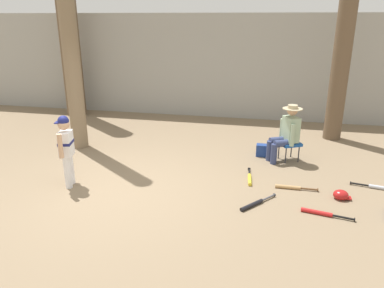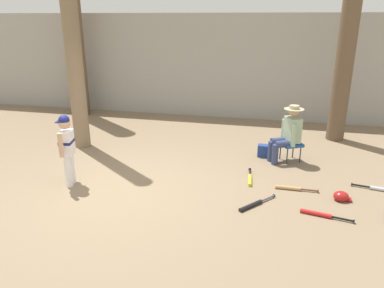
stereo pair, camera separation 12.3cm
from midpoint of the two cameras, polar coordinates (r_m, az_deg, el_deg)
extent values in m
plane|color=#7F6B51|center=(6.63, -10.86, -7.09)|extent=(60.00, 60.00, 0.00)
cube|color=#9E9E99|center=(11.34, 0.24, 12.07)|extent=(18.00, 0.36, 3.00)
cylinder|color=#7F6B51|center=(8.60, -18.05, 18.79)|extent=(0.36, 0.36, 5.95)
cone|color=#7F6B51|center=(9.07, -16.15, -0.24)|extent=(0.57, 0.57, 0.22)
cylinder|color=brown|center=(9.47, 23.21, 13.76)|extent=(0.42, 0.42, 4.50)
cone|color=brown|center=(9.88, 21.52, 0.73)|extent=(0.59, 0.59, 0.25)
cylinder|color=white|center=(6.88, -18.15, -4.10)|extent=(0.12, 0.12, 0.58)
cylinder|color=white|center=(7.04, -17.74, -3.52)|extent=(0.12, 0.12, 0.58)
cube|color=white|center=(6.79, -18.38, 0.17)|extent=(0.27, 0.34, 0.44)
cube|color=navy|center=(6.78, -18.39, 0.34)|extent=(0.28, 0.35, 0.05)
sphere|color=tan|center=(6.69, -18.68, 3.01)|extent=(0.20, 0.20, 0.20)
sphere|color=navy|center=(6.67, -18.74, 3.50)|extent=(0.19, 0.19, 0.19)
cube|color=navy|center=(6.71, -19.45, 3.28)|extent=(0.13, 0.16, 0.02)
cylinder|color=tan|center=(6.56, -19.17, -0.18)|extent=(0.10, 0.10, 0.42)
cylinder|color=tan|center=(7.01, -18.14, 0.10)|extent=(0.10, 0.10, 0.40)
ellipsoid|color=black|center=(7.10, -18.42, -1.07)|extent=(0.24, 0.17, 0.18)
cube|color=#194C9E|center=(7.97, 15.53, 0.02)|extent=(0.54, 0.54, 0.06)
cylinder|color=#333338|center=(7.84, 14.98, -1.73)|extent=(0.02, 0.02, 0.38)
cylinder|color=#333338|center=(8.08, 13.97, -1.00)|extent=(0.02, 0.02, 0.38)
cylinder|color=#333338|center=(7.98, 16.87, -1.52)|extent=(0.02, 0.02, 0.38)
cylinder|color=#333338|center=(8.22, 15.82, -0.81)|extent=(0.02, 0.02, 0.38)
cylinder|color=navy|center=(7.75, 13.20, -1.60)|extent=(0.13, 0.13, 0.43)
cylinder|color=navy|center=(7.92, 12.55, -1.11)|extent=(0.13, 0.13, 0.43)
cylinder|color=navy|center=(7.77, 14.63, 0.02)|extent=(0.42, 0.32, 0.15)
cylinder|color=navy|center=(7.94, 13.95, 0.48)|extent=(0.42, 0.32, 0.15)
cube|color=#99B293|center=(7.87, 15.72, 2.15)|extent=(0.38, 0.43, 0.52)
cylinder|color=#99B293|center=(7.67, 15.96, 1.22)|extent=(0.12, 0.12, 0.46)
cylinder|color=#99B293|center=(8.04, 14.43, 2.16)|extent=(0.12, 0.12, 0.46)
sphere|color=tan|center=(7.77, 15.99, 4.97)|extent=(0.22, 0.22, 0.22)
cylinder|color=tan|center=(7.76, 16.01, 5.21)|extent=(0.40, 0.40, 0.02)
cylinder|color=tan|center=(7.76, 16.03, 5.45)|extent=(0.20, 0.20, 0.09)
cube|color=navy|center=(8.17, 11.77, -1.05)|extent=(0.34, 0.19, 0.26)
cylinder|color=brown|center=(11.76, -17.99, 19.07)|extent=(0.58, 0.58, 6.12)
cone|color=brown|center=(12.11, -16.52, 4.50)|extent=(0.78, 0.78, 0.35)
cylinder|color=#B7BCC6|center=(7.32, 28.08, -6.27)|extent=(0.46, 0.16, 0.07)
cylinder|color=black|center=(7.29, 25.14, -5.88)|extent=(0.30, 0.09, 0.03)
cylinder|color=black|center=(7.29, 23.96, -5.72)|extent=(0.03, 0.06, 0.06)
cylinder|color=red|center=(6.07, 19.21, -10.14)|extent=(0.47, 0.16, 0.07)
cylinder|color=black|center=(6.06, 22.90, -10.67)|extent=(0.31, 0.09, 0.03)
cylinder|color=black|center=(6.06, 24.38, -10.87)|extent=(0.03, 0.06, 0.06)
cylinder|color=black|center=(6.04, 9.67, -9.41)|extent=(0.35, 0.42, 0.07)
cylinder|color=#4C4C51|center=(6.32, 12.20, -8.25)|extent=(0.23, 0.27, 0.03)
cylinder|color=#4C4C51|center=(6.43, 13.14, -7.81)|extent=(0.05, 0.05, 0.06)
cylinder|color=yellow|center=(6.92, 9.48, -5.55)|extent=(0.10, 0.44, 0.07)
cylinder|color=black|center=(7.25, 9.45, -4.36)|extent=(0.06, 0.29, 0.03)
cylinder|color=black|center=(7.39, 9.43, -3.91)|extent=(0.06, 0.02, 0.06)
cylinder|color=tan|center=(6.77, 15.16, -6.58)|extent=(0.44, 0.07, 0.07)
cylinder|color=brown|center=(6.79, 18.24, -6.80)|extent=(0.29, 0.04, 0.03)
cylinder|color=brown|center=(6.81, 19.47, -6.89)|extent=(0.02, 0.06, 0.06)
ellipsoid|color=#A81919|center=(6.66, 22.61, -7.49)|extent=(0.25, 0.23, 0.17)
cube|color=#A81919|center=(6.70, 23.58, -7.85)|extent=(0.10, 0.12, 0.02)
camera|label=1|loc=(0.06, -89.46, 0.19)|focal=34.40mm
camera|label=2|loc=(0.06, 90.54, -0.19)|focal=34.40mm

